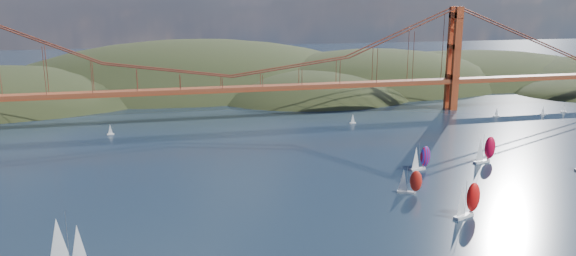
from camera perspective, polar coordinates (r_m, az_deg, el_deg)
The scene contains 12 objects.
headlands at distance 387.07m, azimuth -1.00°, elevation 2.43°, with size 725.00×225.00×96.00m.
bridge at distance 276.65m, azimuth -6.17°, elevation 7.33°, with size 552.00×12.00×55.00m.
sloop_navy at distance 139.80m, azimuth -21.79°, elevation -10.79°, with size 9.20×6.36×13.63m.
racer_0 at distance 180.74m, azimuth 12.22°, elevation -5.28°, with size 7.70×5.70×8.67m.
racer_1 at distance 166.15m, azimuth 17.76°, elevation -6.93°, with size 9.73×6.46×10.88m.
racer_3 at distance 221.11m, azimuth 19.36°, elevation -2.03°, with size 9.74×5.36×10.91m.
racer_rwb at distance 205.59m, azimuth 13.30°, elevation -2.93°, with size 8.54×4.81×9.57m.
distant_boat_3 at distance 262.65m, azimuth -17.61°, elevation -0.15°, with size 3.00×2.00×4.70m.
distant_boat_4 at distance 308.13m, azimuth 20.43°, elevation 1.56°, with size 3.00×2.00×4.70m.
distant_boat_5 at distance 321.06m, azimuth 24.49°, elevation 1.65°, with size 3.00×2.00×4.70m.
distant_boat_6 at distance 333.54m, azimuth 26.25°, elevation 1.87°, with size 3.00×2.00×4.70m.
distant_boat_8 at distance 274.14m, azimuth 6.60°, elevation 0.95°, with size 3.00×2.00×4.70m.
Camera 1 is at (-36.25, -92.98, 60.98)m, focal length 35.00 mm.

